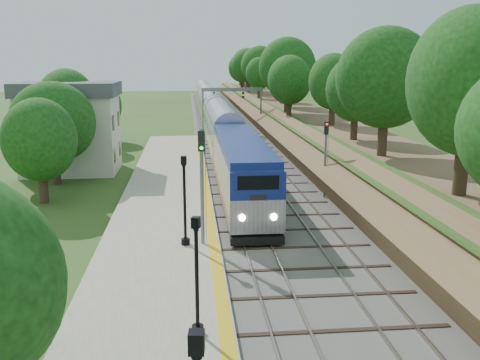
{
  "coord_description": "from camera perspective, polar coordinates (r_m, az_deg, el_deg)",
  "views": [
    {
      "loc": [
        -3.53,
        -18.56,
        9.88
      ],
      "look_at": [
        -0.5,
        12.79,
        2.8
      ],
      "focal_mm": 40.0,
      "sensor_mm": 36.0,
      "label": 1
    }
  ],
  "objects": [
    {
      "name": "train",
      "position": [
        75.82,
        -2.85,
        6.89
      ],
      "size": [
        2.98,
        99.33,
        4.39
      ],
      "color": "black",
      "rests_on": "trackbed"
    },
    {
      "name": "yellow_stripe",
      "position": [
        35.86,
        -3.44,
        -2.71
      ],
      "size": [
        0.55,
        68.0,
        0.01
      ],
      "primitive_type": "cube",
      "color": "gold",
      "rests_on": "platform"
    },
    {
      "name": "station_building",
      "position": [
        50.01,
        -17.65,
        5.43
      ],
      "size": [
        8.6,
        6.6,
        8.0
      ],
      "color": "beige",
      "rests_on": "ground"
    },
    {
      "name": "platform",
      "position": [
        35.93,
        -7.99,
        -3.1
      ],
      "size": [
        6.4,
        68.0,
        0.38
      ],
      "primitive_type": "cube",
      "color": "gray",
      "rests_on": "ground"
    },
    {
      "name": "signal_gantry",
      "position": [
        73.97,
        -0.87,
        8.75
      ],
      "size": [
        8.4,
        0.38,
        6.2
      ],
      "color": "slate",
      "rests_on": "ground"
    },
    {
      "name": "embankment",
      "position": [
        80.17,
        4.51,
        6.96
      ],
      "size": [
        10.64,
        170.0,
        11.7
      ],
      "color": "brown",
      "rests_on": "ground"
    },
    {
      "name": "signal_platform",
      "position": [
        27.62,
        -4.09,
        0.63
      ],
      "size": [
        0.36,
        0.28,
        6.11
      ],
      "color": "slate",
      "rests_on": "platform"
    },
    {
      "name": "ground",
      "position": [
        21.32,
        4.81,
        -14.99
      ],
      "size": [
        320.0,
        320.0,
        0.0
      ],
      "primitive_type": "plane",
      "color": "#2D4C19",
      "rests_on": "ground"
    },
    {
      "name": "trees_behind_platform",
      "position": [
        40.32,
        -16.44,
        4.53
      ],
      "size": [
        7.82,
        53.32,
        7.21
      ],
      "color": "#332316",
      "rests_on": "ground"
    },
    {
      "name": "lamppost_mid",
      "position": [
        19.03,
        -4.62,
        -10.84
      ],
      "size": [
        0.43,
        0.43,
        4.3
      ],
      "color": "black",
      "rests_on": "platform"
    },
    {
      "name": "lamppost_far",
      "position": [
        27.9,
        -5.91,
        -2.74
      ],
      "size": [
        0.47,
        0.47,
        4.74
      ],
      "color": "black",
      "rests_on": "platform"
    },
    {
      "name": "signal_farside",
      "position": [
        38.73,
        9.12,
        3.09
      ],
      "size": [
        0.31,
        0.24,
        5.6
      ],
      "color": "slate",
      "rests_on": "ground"
    },
    {
      "name": "trackbed",
      "position": [
        79.36,
        -1.49,
        5.57
      ],
      "size": [
        9.5,
        170.0,
        0.28
      ],
      "color": "#4C4944",
      "rests_on": "ground"
    }
  ]
}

